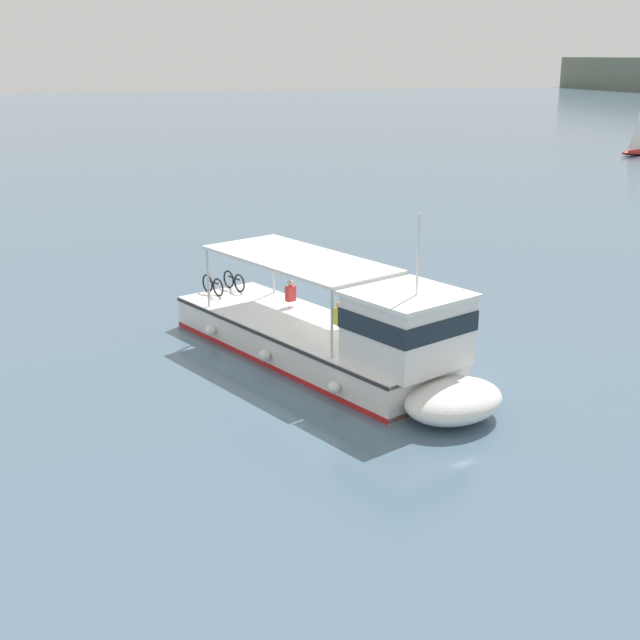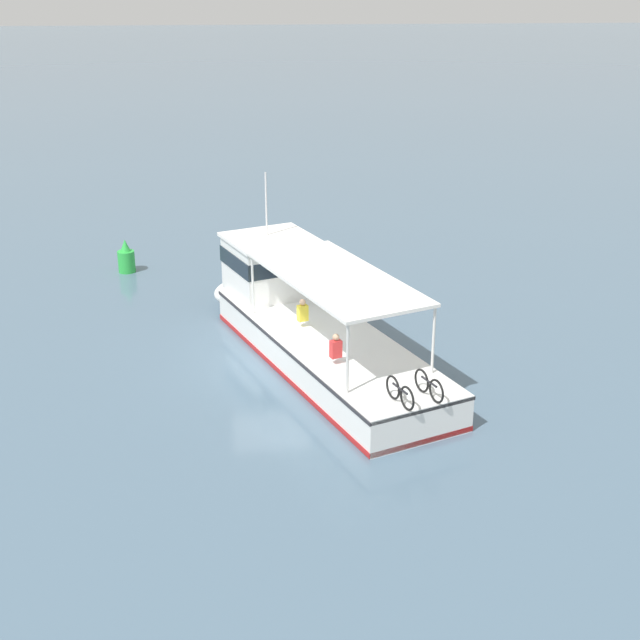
% 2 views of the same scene
% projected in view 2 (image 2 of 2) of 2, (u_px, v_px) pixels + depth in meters
% --- Properties ---
extents(ground_plane, '(400.00, 400.00, 0.00)m').
position_uv_depth(ground_plane, '(269.00, 363.00, 27.18)').
color(ground_plane, slate).
extents(ferry_main, '(12.96, 7.49, 5.32)m').
position_uv_depth(ferry_main, '(306.00, 320.00, 27.87)').
color(ferry_main, white).
rests_on(ferry_main, ground).
extents(channel_buoy, '(0.70, 0.70, 1.40)m').
position_uv_depth(channel_buoy, '(126.00, 259.00, 35.36)').
color(channel_buoy, green).
rests_on(channel_buoy, ground).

